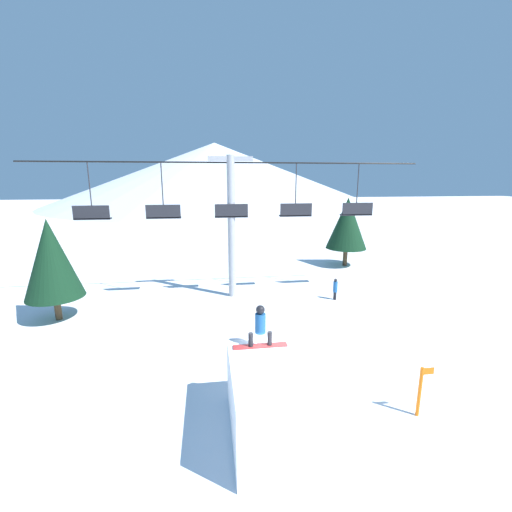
# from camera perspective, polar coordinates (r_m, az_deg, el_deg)

# --- Properties ---
(ground_plane) EXTENTS (220.00, 220.00, 0.00)m
(ground_plane) POSITION_cam_1_polar(r_m,az_deg,el_deg) (11.18, 5.54, -23.85)
(ground_plane) COLOR white
(mountain_ridge) EXTENTS (82.42, 82.42, 15.52)m
(mountain_ridge) POSITION_cam_1_polar(r_m,az_deg,el_deg) (92.27, -6.87, 13.43)
(mountain_ridge) COLOR silver
(mountain_ridge) RESTS_ON ground_plane
(snow_ramp) EXTENTS (2.61, 3.33, 2.02)m
(snow_ramp) POSITION_cam_1_polar(r_m,az_deg,el_deg) (9.72, 4.19, -22.80)
(snow_ramp) COLOR white
(snow_ramp) RESTS_ON ground_plane
(snowboarder) EXTENTS (1.55, 0.29, 1.23)m
(snowboarder) POSITION_cam_1_polar(r_m,az_deg,el_deg) (9.74, 0.72, -11.67)
(snowboarder) COLOR #B22D2D
(snowboarder) RESTS_ON snow_ramp
(chairlift) EXTENTS (21.29, 0.44, 7.88)m
(chairlift) POSITION_cam_1_polar(r_m,az_deg,el_deg) (18.99, -4.13, 6.71)
(chairlift) COLOR #9E9EA3
(chairlift) RESTS_ON ground_plane
(pine_tree_near) EXTENTS (2.61, 2.61, 4.89)m
(pine_tree_near) POSITION_cam_1_polar(r_m,az_deg,el_deg) (18.53, -30.98, -0.42)
(pine_tree_near) COLOR #4C3823
(pine_tree_near) RESTS_ON ground_plane
(pine_tree_far) EXTENTS (3.07, 3.07, 5.26)m
(pine_tree_far) POSITION_cam_1_polar(r_m,az_deg,el_deg) (27.04, 14.94, 5.27)
(pine_tree_far) COLOR #4C3823
(pine_tree_far) RESTS_ON ground_plane
(trail_marker) EXTENTS (0.41, 0.10, 1.52)m
(trail_marker) POSITION_cam_1_polar(r_m,az_deg,el_deg) (11.38, 25.70, -19.50)
(trail_marker) COLOR orange
(trail_marker) RESTS_ON ground_plane
(distant_skier) EXTENTS (0.24, 0.24, 1.23)m
(distant_skier) POSITION_cam_1_polar(r_m,az_deg,el_deg) (19.68, 13.07, -5.26)
(distant_skier) COLOR black
(distant_skier) RESTS_ON ground_plane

